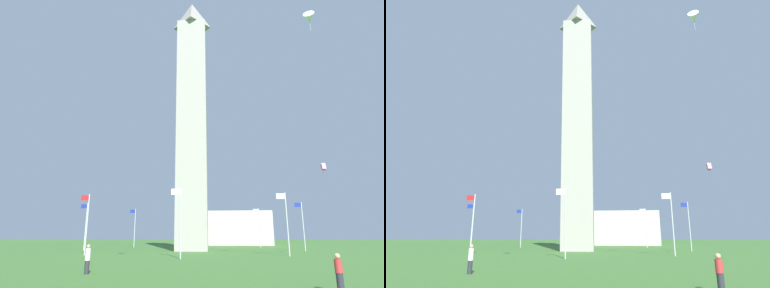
% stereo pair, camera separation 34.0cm
% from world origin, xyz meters
% --- Properties ---
extents(ground_plane, '(260.00, 260.00, 0.00)m').
position_xyz_m(ground_plane, '(0.00, 0.00, 0.00)').
color(ground_plane, '#3D6B2D').
extents(obelisk_monument, '(4.90, 4.90, 44.56)m').
position_xyz_m(obelisk_monument, '(0.00, 0.00, 22.28)').
color(obelisk_monument, '#A8A399').
rests_on(obelisk_monument, ground).
extents(flagpole_n, '(1.12, 0.14, 7.23)m').
position_xyz_m(flagpole_n, '(16.97, 0.00, 3.99)').
color(flagpole_n, silver).
rests_on(flagpole_n, ground).
extents(flagpole_ne, '(1.12, 0.14, 7.23)m').
position_xyz_m(flagpole_ne, '(12.02, 11.95, 3.99)').
color(flagpole_ne, silver).
rests_on(flagpole_ne, ground).
extents(flagpole_e, '(1.12, 0.14, 7.23)m').
position_xyz_m(flagpole_e, '(0.07, 16.90, 3.99)').
color(flagpole_e, silver).
rests_on(flagpole_e, ground).
extents(flagpole_se, '(1.12, 0.14, 7.23)m').
position_xyz_m(flagpole_se, '(-11.89, 11.95, 3.99)').
color(flagpole_se, silver).
rests_on(flagpole_se, ground).
extents(flagpole_s, '(1.12, 0.14, 7.23)m').
position_xyz_m(flagpole_s, '(-16.84, 0.00, 3.99)').
color(flagpole_s, silver).
rests_on(flagpole_s, ground).
extents(flagpole_sw, '(1.12, 0.14, 7.23)m').
position_xyz_m(flagpole_sw, '(-11.89, -11.95, 3.99)').
color(flagpole_sw, silver).
rests_on(flagpole_sw, ground).
extents(flagpole_w, '(1.12, 0.14, 7.23)m').
position_xyz_m(flagpole_w, '(0.07, -16.90, 3.99)').
color(flagpole_w, silver).
rests_on(flagpole_w, ground).
extents(flagpole_nw, '(1.12, 0.14, 7.23)m').
position_xyz_m(flagpole_nw, '(12.02, -11.95, 3.99)').
color(flagpole_nw, silver).
rests_on(flagpole_nw, ground).
extents(person_red_shirt, '(0.32, 0.32, 1.60)m').
position_xyz_m(person_red_shirt, '(-8.74, 35.96, 0.79)').
color(person_red_shirt, '#2D2D38').
rests_on(person_red_shirt, ground).
extents(person_white_shirt, '(0.32, 0.32, 1.77)m').
position_xyz_m(person_white_shirt, '(4.48, 30.10, 0.88)').
color(person_white_shirt, '#2D2D38').
rests_on(person_white_shirt, ground).
extents(kite_white_delta, '(1.45, 1.61, 2.14)m').
position_xyz_m(kite_white_delta, '(-13.07, 23.67, 22.63)').
color(kite_white_delta, white).
extents(kite_pink_box, '(0.44, 0.68, 1.66)m').
position_xyz_m(kite_pink_box, '(-16.76, 12.04, 10.25)').
color(kite_pink_box, pink).
extents(distant_building, '(19.90, 16.83, 7.76)m').
position_xyz_m(distant_building, '(-6.85, -33.42, 3.88)').
color(distant_building, beige).
rests_on(distant_building, ground).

